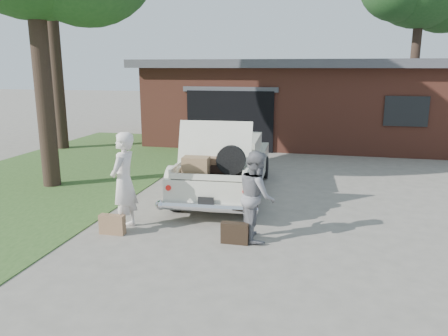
# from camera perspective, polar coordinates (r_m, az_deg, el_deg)

# --- Properties ---
(ground) EXTENTS (90.00, 90.00, 0.00)m
(ground) POSITION_cam_1_polar(r_m,az_deg,el_deg) (8.36, -0.94, -8.28)
(ground) COLOR gray
(ground) RESTS_ON ground
(grass_strip) EXTENTS (6.00, 16.00, 0.02)m
(grass_strip) POSITION_cam_1_polar(r_m,az_deg,el_deg) (13.24, -21.31, -1.07)
(grass_strip) COLOR #2D4C1E
(grass_strip) RESTS_ON ground
(house) EXTENTS (12.80, 7.80, 3.30)m
(house) POSITION_cam_1_polar(r_m,az_deg,el_deg) (19.10, 10.46, 8.77)
(house) COLOR brown
(house) RESTS_ON ground
(sedan) EXTENTS (2.13, 4.88, 1.93)m
(sedan) POSITION_cam_1_polar(r_m,az_deg,el_deg) (10.65, 0.22, 0.38)
(sedan) COLOR silver
(sedan) RESTS_ON ground
(woman_left) EXTENTS (0.46, 0.69, 1.88)m
(woman_left) POSITION_cam_1_polar(r_m,az_deg,el_deg) (8.41, -12.96, -1.75)
(woman_left) COLOR silver
(woman_left) RESTS_ON ground
(woman_right) EXTENTS (0.85, 0.95, 1.62)m
(woman_right) POSITION_cam_1_polar(r_m,az_deg,el_deg) (7.81, 4.27, -3.59)
(woman_right) COLOR gray
(woman_right) RESTS_ON ground
(suitcase_left) EXTENTS (0.48, 0.16, 0.37)m
(suitcase_left) POSITION_cam_1_polar(r_m,az_deg,el_deg) (8.44, -14.38, -7.16)
(suitcase_left) COLOR #926C4A
(suitcase_left) RESTS_ON ground
(suitcase_right) EXTENTS (0.49, 0.16, 0.38)m
(suitcase_right) POSITION_cam_1_polar(r_m,az_deg,el_deg) (7.77, 1.44, -8.50)
(suitcase_right) COLOR black
(suitcase_right) RESTS_ON ground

